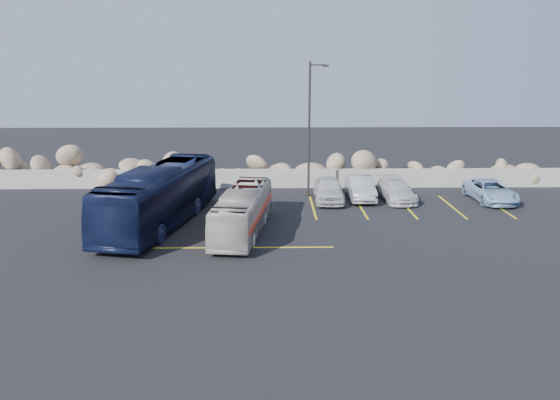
{
  "coord_description": "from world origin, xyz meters",
  "views": [
    {
      "loc": [
        0.26,
        -22.7,
        8.05
      ],
      "look_at": [
        0.69,
        4.0,
        1.2
      ],
      "focal_mm": 35.0,
      "sensor_mm": 36.0,
      "label": 1
    }
  ],
  "objects_px": {
    "lamppost": "(310,126)",
    "car_b": "(360,188)",
    "vintage_bus": "(243,211)",
    "car_c": "(396,190)",
    "tour_coach": "(160,196)",
    "car_a": "(329,189)",
    "car_d": "(491,191)"
  },
  "relations": [
    {
      "from": "tour_coach",
      "to": "car_d",
      "type": "bearing_deg",
      "value": 25.35
    },
    {
      "from": "vintage_bus",
      "to": "car_a",
      "type": "height_order",
      "value": "vintage_bus"
    },
    {
      "from": "lamppost",
      "to": "car_a",
      "type": "height_order",
      "value": "lamppost"
    },
    {
      "from": "lamppost",
      "to": "vintage_bus",
      "type": "relative_size",
      "value": 1.05
    },
    {
      "from": "vintage_bus",
      "to": "car_c",
      "type": "xyz_separation_m",
      "value": [
        8.75,
        6.1,
        -0.46
      ]
    },
    {
      "from": "car_d",
      "to": "vintage_bus",
      "type": "bearing_deg",
      "value": -159.35
    },
    {
      "from": "tour_coach",
      "to": "lamppost",
      "type": "bearing_deg",
      "value": 47.68
    },
    {
      "from": "car_b",
      "to": "car_d",
      "type": "bearing_deg",
      "value": -4.41
    },
    {
      "from": "vintage_bus",
      "to": "tour_coach",
      "type": "bearing_deg",
      "value": 169.12
    },
    {
      "from": "car_a",
      "to": "car_b",
      "type": "height_order",
      "value": "car_a"
    },
    {
      "from": "tour_coach",
      "to": "car_b",
      "type": "xyz_separation_m",
      "value": [
        10.88,
        5.07,
        -0.81
      ]
    },
    {
      "from": "car_d",
      "to": "car_a",
      "type": "bearing_deg",
      "value": 177.49
    },
    {
      "from": "car_b",
      "to": "vintage_bus",
      "type": "bearing_deg",
      "value": -135.5
    },
    {
      "from": "car_b",
      "to": "tour_coach",
      "type": "bearing_deg",
      "value": -154.6
    },
    {
      "from": "tour_coach",
      "to": "car_d",
      "type": "relative_size",
      "value": 2.42
    },
    {
      "from": "car_a",
      "to": "car_d",
      "type": "xyz_separation_m",
      "value": [
        9.53,
        -0.15,
        -0.1
      ]
    },
    {
      "from": "car_c",
      "to": "car_b",
      "type": "bearing_deg",
      "value": 165.68
    },
    {
      "from": "vintage_bus",
      "to": "car_b",
      "type": "distance_m",
      "value": 9.31
    },
    {
      "from": "lamppost",
      "to": "vintage_bus",
      "type": "bearing_deg",
      "value": -117.4
    },
    {
      "from": "vintage_bus",
      "to": "car_d",
      "type": "relative_size",
      "value": 1.73
    },
    {
      "from": "lamppost",
      "to": "car_a",
      "type": "distance_m",
      "value": 3.9
    },
    {
      "from": "vintage_bus",
      "to": "car_b",
      "type": "height_order",
      "value": "vintage_bus"
    },
    {
      "from": "lamppost",
      "to": "car_b",
      "type": "xyz_separation_m",
      "value": [
        3.01,
        -0.61,
        -3.63
      ]
    },
    {
      "from": "car_d",
      "to": "car_b",
      "type": "bearing_deg",
      "value": 173.59
    },
    {
      "from": "vintage_bus",
      "to": "car_b",
      "type": "xyz_separation_m",
      "value": [
        6.68,
        6.47,
        -0.39
      ]
    },
    {
      "from": "vintage_bus",
      "to": "car_c",
      "type": "distance_m",
      "value": 10.68
    },
    {
      "from": "car_c",
      "to": "car_d",
      "type": "xyz_separation_m",
      "value": [
        5.52,
        -0.27,
        0.02
      ]
    },
    {
      "from": "lamppost",
      "to": "vintage_bus",
      "type": "distance_m",
      "value": 8.61
    },
    {
      "from": "vintage_bus",
      "to": "car_d",
      "type": "bearing_deg",
      "value": 29.84
    },
    {
      "from": "car_a",
      "to": "car_d",
      "type": "relative_size",
      "value": 0.94
    },
    {
      "from": "tour_coach",
      "to": "car_a",
      "type": "distance_m",
      "value": 10.07
    },
    {
      "from": "lamppost",
      "to": "tour_coach",
      "type": "bearing_deg",
      "value": -144.16
    }
  ]
}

